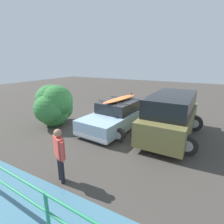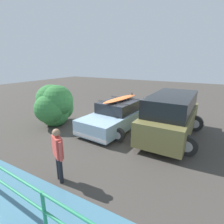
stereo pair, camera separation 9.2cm
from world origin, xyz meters
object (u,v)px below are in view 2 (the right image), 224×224
suv_car (171,116)px  person_bystander (58,151)px  sedan_car (118,115)px  bush_near_left (55,105)px

suv_car → person_bystander: 5.00m
sedan_car → bush_near_left: size_ratio=1.91×
suv_car → person_bystander: suv_car is taller
sedan_car → suv_car: (-2.53, -0.05, 0.34)m
sedan_car → bush_near_left: bearing=22.4°
sedan_car → bush_near_left: 3.35m
sedan_car → person_bystander: (-0.52, 4.54, 0.31)m
sedan_car → suv_car: suv_car is taller
sedan_car → bush_near_left: bush_near_left is taller
suv_car → person_bystander: bearing=66.3°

